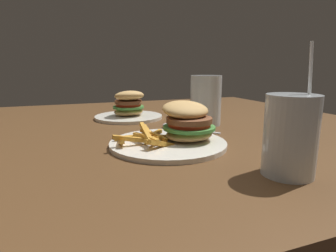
% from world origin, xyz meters
% --- Properties ---
extents(dining_table, '(1.50, 1.21, 0.74)m').
position_xyz_m(dining_table, '(0.00, 0.00, 0.62)').
color(dining_table, brown).
rests_on(dining_table, ground_plane).
extents(meal_plate_near, '(0.26, 0.26, 0.10)m').
position_xyz_m(meal_plate_near, '(0.06, -0.22, 0.77)').
color(meal_plate_near, silver).
rests_on(meal_plate_near, dining_table).
extents(beer_glass, '(0.09, 0.09, 0.15)m').
position_xyz_m(beer_glass, '(0.22, -0.04, 0.81)').
color(beer_glass, silver).
rests_on(beer_glass, dining_table).
extents(juice_glass, '(0.08, 0.08, 0.21)m').
position_xyz_m(juice_glass, '(0.15, -0.45, 0.80)').
color(juice_glass, silver).
rests_on(juice_glass, dining_table).
extents(spoon, '(0.13, 0.15, 0.02)m').
position_xyz_m(spoon, '(0.11, -0.06, 0.75)').
color(spoon, silver).
rests_on(spoon, dining_table).
extents(meal_plate_far, '(0.23, 0.23, 0.10)m').
position_xyz_m(meal_plate_far, '(0.03, 0.14, 0.77)').
color(meal_plate_far, silver).
rests_on(meal_plate_far, dining_table).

